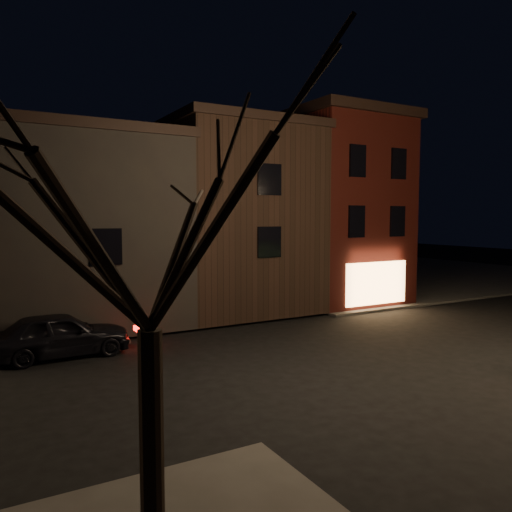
# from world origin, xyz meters

# --- Properties ---
(ground) EXTENTS (120.00, 120.00, 0.00)m
(ground) POSITION_xyz_m (0.00, 0.00, 0.00)
(ground) COLOR black
(ground) RESTS_ON ground
(sidewalk_far_right) EXTENTS (30.00, 30.00, 0.12)m
(sidewalk_far_right) POSITION_xyz_m (20.00, 20.00, 0.06)
(sidewalk_far_right) COLOR #2D2B28
(sidewalk_far_right) RESTS_ON ground
(corner_building) EXTENTS (6.50, 8.50, 10.50)m
(corner_building) POSITION_xyz_m (8.00, 9.47, 5.40)
(corner_building) COLOR #400F0B
(corner_building) RESTS_ON ground
(row_building_a) EXTENTS (7.30, 10.30, 9.40)m
(row_building_a) POSITION_xyz_m (1.50, 10.50, 4.83)
(row_building_a) COLOR black
(row_building_a) RESTS_ON ground
(row_building_b) EXTENTS (7.80, 10.30, 8.40)m
(row_building_b) POSITION_xyz_m (-5.75, 10.50, 4.33)
(row_building_b) COLOR black
(row_building_b) RESTS_ON ground
(bare_tree_left) EXTENTS (5.60, 5.60, 7.50)m
(bare_tree_left) POSITION_xyz_m (-8.00, -7.00, 5.43)
(bare_tree_left) COLOR black
(bare_tree_left) RESTS_ON sidewalk_near_left
(parked_car_a) EXTENTS (4.69, 1.95, 1.59)m
(parked_car_a) POSITION_xyz_m (-7.63, 4.34, 0.79)
(parked_car_a) COLOR black
(parked_car_a) RESTS_ON ground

